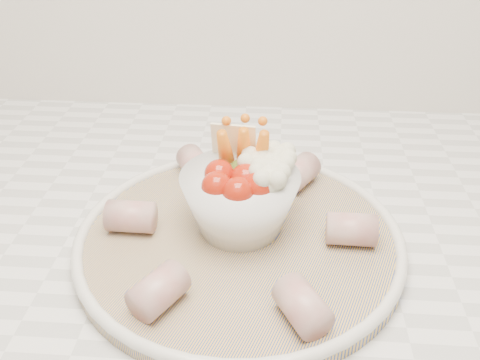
{
  "coord_description": "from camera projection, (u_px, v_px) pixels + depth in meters",
  "views": [
    {
      "loc": [
        0.05,
        0.96,
        1.28
      ],
      "look_at": [
        0.02,
        1.41,
        0.99
      ],
      "focal_mm": 40.0,
      "sensor_mm": 36.0,
      "label": 1
    }
  ],
  "objects": [
    {
      "name": "veggie_bowl",
      "position": [
        243.0,
        193.0,
        0.55
      ],
      "size": [
        0.12,
        0.12,
        0.11
      ],
      "color": "white",
      "rests_on": "serving_platter"
    },
    {
      "name": "serving_platter",
      "position": [
        239.0,
        239.0,
        0.56
      ],
      "size": [
        0.43,
        0.43,
        0.02
      ],
      "color": "navy",
      "rests_on": "kitchen_counter"
    },
    {
      "name": "cured_meat_rolls",
      "position": [
        239.0,
        223.0,
        0.54
      ],
      "size": [
        0.28,
        0.28,
        0.03
      ],
      "color": "#A24E4A",
      "rests_on": "serving_platter"
    }
  ]
}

